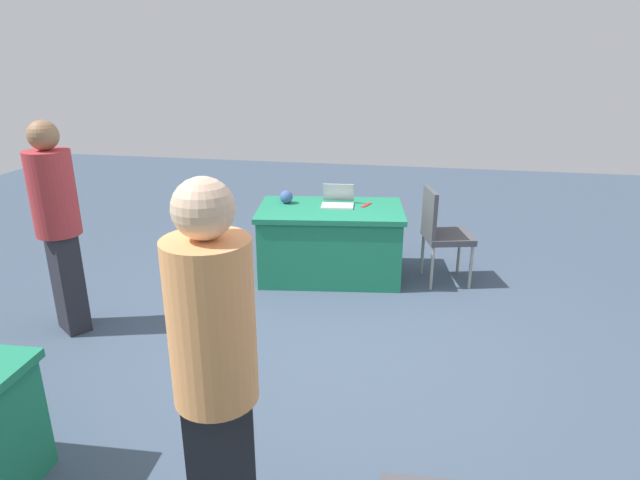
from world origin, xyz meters
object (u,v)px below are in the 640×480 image
object	(u,v)px
person_presenter	(57,219)
person_attendee_standing	(215,368)
chair_aisle	(441,230)
yarn_ball	(286,197)
laptop_silver	(338,202)
scissors_red	(366,205)
table_foreground	(330,242)

from	to	relation	value
person_presenter	person_attendee_standing	size ratio (longest dim) A/B	0.97
chair_aisle	yarn_ball	size ratio (longest dim) A/B	7.16
person_presenter	laptop_silver	world-z (taller)	person_presenter
person_presenter	scissors_red	distance (m)	2.81
table_foreground	chair_aisle	distance (m)	1.11
table_foreground	laptop_silver	xyz separation A→B (m)	(-0.06, -0.10, 0.40)
person_attendee_standing	yarn_ball	distance (m)	3.45
person_presenter	table_foreground	bearing A→B (deg)	74.38
person_attendee_standing	yarn_ball	world-z (taller)	person_attendee_standing
chair_aisle	person_attendee_standing	size ratio (longest dim) A/B	0.54
scissors_red	person_attendee_standing	bearing A→B (deg)	15.95
laptop_silver	scissors_red	size ratio (longest dim) A/B	1.91
person_presenter	laptop_silver	bearing A→B (deg)	75.35
person_presenter	scissors_red	world-z (taller)	person_presenter
scissors_red	person_presenter	bearing A→B (deg)	-33.34
chair_aisle	person_attendee_standing	distance (m)	3.53
person_presenter	laptop_silver	distance (m)	2.55
table_foreground	person_presenter	size ratio (longest dim) A/B	0.90
person_attendee_standing	yarn_ball	bearing A→B (deg)	-99.22
table_foreground	person_presenter	xyz separation A→B (m)	(1.90, 1.52, 0.60)
chair_aisle	scissors_red	world-z (taller)	chair_aisle
person_presenter	scissors_red	xyz separation A→B (m)	(-2.24, -1.68, -0.23)
laptop_silver	yarn_ball	xyz separation A→B (m)	(0.53, 0.02, 0.03)
chair_aisle	yarn_ball	bearing A→B (deg)	-105.84
chair_aisle	person_attendee_standing	xyz separation A→B (m)	(0.99, 3.36, 0.45)
table_foreground	person_attendee_standing	size ratio (longest dim) A/B	0.87
person_attendee_standing	laptop_silver	xyz separation A→B (m)	(0.05, -3.42, -0.23)
table_foreground	scissors_red	xyz separation A→B (m)	(-0.34, -0.15, 0.36)
person_presenter	yarn_ball	xyz separation A→B (m)	(-1.43, -1.60, -0.17)
table_foreground	person_presenter	world-z (taller)	person_presenter
person_attendee_standing	table_foreground	bearing A→B (deg)	-107.06
chair_aisle	scissors_red	xyz separation A→B (m)	(0.75, -0.11, 0.18)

